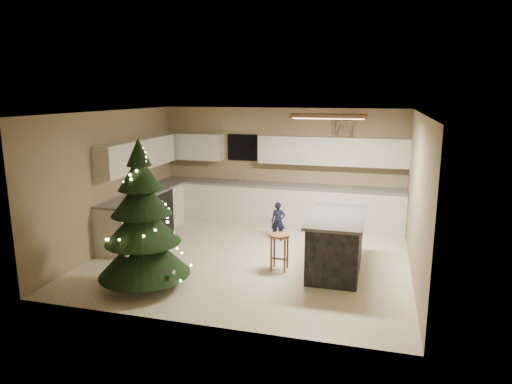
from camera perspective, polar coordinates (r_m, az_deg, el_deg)
ground_plane at (r=8.31m, az=-0.64°, el=-8.27°), size 5.50×5.50×0.00m
room_shell at (r=7.87m, az=-0.51°, el=3.74°), size 5.52×5.02×2.61m
cabinetry at (r=9.87m, az=-3.11°, el=-0.38°), size 5.50×3.20×2.00m
island at (r=7.73m, az=9.97°, el=-6.30°), size 0.90×1.70×0.95m
bar_stool at (r=7.66m, az=2.97°, el=-6.41°), size 0.32×0.32×0.62m
christmas_tree at (r=7.07m, az=-13.99°, el=-4.35°), size 1.43×1.38×2.29m
toddler at (r=9.17m, az=2.78°, el=-3.71°), size 0.31×0.22×0.79m
rocking_horse at (r=9.86m, az=10.92°, el=8.24°), size 0.61×0.37×0.50m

